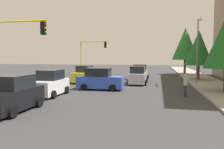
# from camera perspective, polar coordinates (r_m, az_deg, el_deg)

# --- Properties ---
(ground_plane) EXTENTS (120.00, 120.00, 0.00)m
(ground_plane) POSITION_cam_1_polar(r_m,az_deg,el_deg) (22.37, -1.62, -3.12)
(ground_plane) COLOR #353538
(sidewalk_kerb) EXTENTS (80.00, 4.00, 0.15)m
(sidewalk_kerb) POSITION_cam_1_polar(r_m,az_deg,el_deg) (27.26, 23.04, -1.95)
(sidewalk_kerb) COLOR gray
(sidewalk_kerb) RESTS_ON ground
(traffic_signal_near_right) EXTENTS (0.36, 4.59, 5.84)m
(traffic_signal_near_right) POSITION_cam_1_polar(r_m,az_deg,el_deg) (19.00, -23.31, 7.61)
(traffic_signal_near_right) COLOR yellow
(traffic_signal_near_right) RESTS_ON ground
(traffic_signal_far_right) EXTENTS (0.36, 4.59, 5.64)m
(traffic_signal_far_right) POSITION_cam_1_polar(r_m,az_deg,el_deg) (37.19, -5.22, 6.07)
(traffic_signal_far_right) COLOR yellow
(traffic_signal_far_right) RESTS_ON ground
(street_lamp_curbside) EXTENTS (2.15, 0.28, 7.00)m
(street_lamp_curbside) POSITION_cam_1_polar(r_m,az_deg,el_deg) (25.54, 21.07, 7.30)
(street_lamp_curbside) COLOR slate
(street_lamp_curbside) RESTS_ON ground
(tree_roadside_far) EXTENTS (4.30, 4.30, 7.87)m
(tree_roadside_far) POSITION_cam_1_polar(r_m,az_deg,el_deg) (39.87, 18.17, 7.45)
(tree_roadside_far) COLOR brown
(tree_roadside_far) RESTS_ON ground
(tree_roadside_mid) EXTENTS (3.43, 3.43, 6.23)m
(tree_roadside_mid) POSITION_cam_1_polar(r_m,az_deg,el_deg) (29.99, 21.21, 6.32)
(tree_roadside_mid) COLOR brown
(tree_roadside_mid) RESTS_ON ground
(car_blue) EXTENTS (2.02, 4.11, 1.98)m
(car_blue) POSITION_cam_1_polar(r_m,az_deg,el_deg) (20.35, -3.07, -1.35)
(car_blue) COLOR blue
(car_blue) RESTS_ON ground
(car_black) EXTENTS (3.99, 2.11, 1.98)m
(car_black) POSITION_cam_1_polar(r_m,az_deg,el_deg) (13.44, -24.17, -4.78)
(car_black) COLOR black
(car_black) RESTS_ON ground
(car_yellow) EXTENTS (3.70, 1.97, 1.98)m
(car_yellow) POSITION_cam_1_polar(r_m,az_deg,el_deg) (25.92, -7.11, -0.11)
(car_yellow) COLOR yellow
(car_yellow) RESTS_ON ground
(car_silver) EXTENTS (3.87, 2.00, 1.98)m
(car_silver) POSITION_cam_1_polar(r_m,az_deg,el_deg) (24.54, 6.58, -0.37)
(car_silver) COLOR #B2B5BA
(car_silver) RESTS_ON ground
(car_orange) EXTENTS (3.92, 2.10, 1.98)m
(car_orange) POSITION_cam_1_polar(r_m,az_deg,el_deg) (29.63, 7.19, 0.47)
(car_orange) COLOR orange
(car_orange) RESTS_ON ground
(car_white) EXTENTS (3.77, 1.93, 1.98)m
(car_white) POSITION_cam_1_polar(r_m,az_deg,el_deg) (17.85, -15.44, -2.34)
(car_white) COLOR white
(car_white) RESTS_ON ground
(pedestrian_crossing) EXTENTS (0.40, 0.24, 1.70)m
(pedestrian_crossing) POSITION_cam_1_polar(r_m,az_deg,el_deg) (17.68, 18.19, -2.42)
(pedestrian_crossing) COLOR #262638
(pedestrian_crossing) RESTS_ON ground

